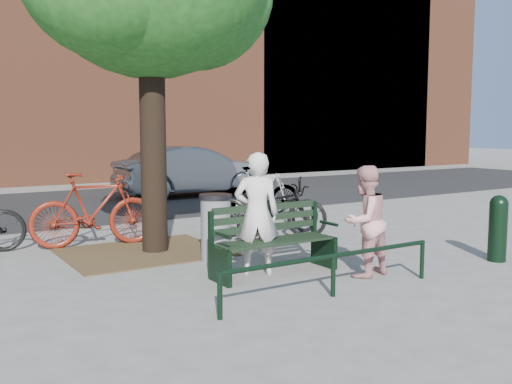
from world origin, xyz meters
TOP-DOWN VIEW (x-y plane):
  - ground at (0.00, 0.00)m, footprint 90.00×90.00m
  - dirt_pit at (-1.00, 2.20)m, footprint 2.40×2.00m
  - road at (0.00, 8.50)m, footprint 40.00×7.00m
  - townhouse_row at (0.17, 16.00)m, footprint 45.00×4.00m
  - park_bench at (-0.00, 0.08)m, footprint 1.74×0.54m
  - guard_railing at (0.00, -1.20)m, footprint 3.06×0.06m
  - person_left at (-0.19, 0.15)m, footprint 0.71×0.63m
  - person_right at (0.95, -0.70)m, footprint 0.78×0.65m
  - bollard at (3.20, -1.12)m, footprint 0.26×0.26m
  - litter_bin at (-0.29, 1.12)m, footprint 0.48×0.48m
  - bicycle_b at (-1.49, 3.09)m, footprint 2.13×0.96m
  - bicycle_c at (1.36, 2.20)m, footprint 2.07×1.88m
  - bicycle_d at (2.24, 3.82)m, footprint 1.97×0.68m
  - bicycle_e at (1.68, 2.34)m, footprint 1.76×0.74m
  - parked_car at (3.01, 8.63)m, footprint 4.38×1.59m

SIDE VIEW (x-z plane):
  - ground at x=0.00m, z-range 0.00..0.00m
  - road at x=0.00m, z-range 0.00..0.01m
  - dirt_pit at x=-1.00m, z-range 0.00..0.02m
  - guard_railing at x=0.00m, z-range 0.15..0.66m
  - bicycle_e at x=1.68m, z-range 0.00..0.90m
  - park_bench at x=0.00m, z-range -0.01..0.97m
  - litter_bin at x=-0.29m, z-range 0.01..1.00m
  - bollard at x=3.20m, z-range 0.03..1.01m
  - bicycle_c at x=1.36m, z-range 0.00..1.09m
  - bicycle_d at x=2.24m, z-range 0.00..1.16m
  - bicycle_b at x=-1.49m, z-range 0.00..1.23m
  - parked_car at x=3.01m, z-range 0.00..1.43m
  - person_right at x=0.95m, z-range 0.00..1.47m
  - person_left at x=-0.19m, z-range 0.00..1.64m
  - townhouse_row at x=0.17m, z-range -0.75..13.25m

